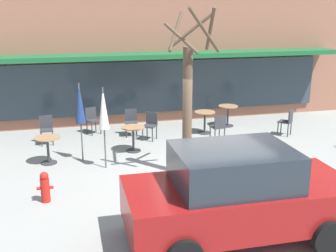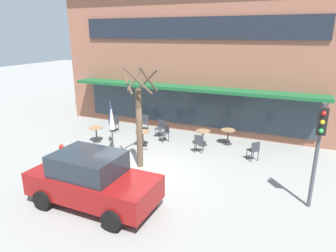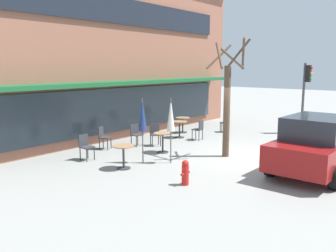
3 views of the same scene
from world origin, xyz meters
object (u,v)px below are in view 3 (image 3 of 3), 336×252
(cafe_chair_2, at_px, (199,128))
(cafe_chair_3, at_px, (136,133))
(cafe_chair_0, at_px, (103,136))
(cafe_chair_1, at_px, (226,122))
(patio_umbrella_green_folded, at_px, (142,115))
(cafe_chair_4, at_px, (155,133))
(traffic_light_pole, at_px, (306,86))
(cafe_chair_5, at_px, (86,145))
(cafe_table_by_tree, at_px, (123,153))
(cafe_table_streetside, at_px, (180,127))
(patio_umbrella_cream_folded, at_px, (171,115))
(cafe_table_near_wall, at_px, (163,139))
(street_tree, at_px, (227,102))
(fire_hydrant, at_px, (185,172))
(parked_sedan, at_px, (317,145))
(cafe_table_mid_patio, at_px, (183,122))

(cafe_chair_2, distance_m, cafe_chair_3, 2.93)
(cafe_chair_0, distance_m, cafe_chair_1, 6.58)
(cafe_chair_1, bearing_deg, patio_umbrella_green_folded, -173.72)
(cafe_chair_2, relative_size, cafe_chair_4, 1.00)
(cafe_chair_3, distance_m, traffic_light_pole, 8.65)
(cafe_chair_5, bearing_deg, cafe_table_by_tree, -87.38)
(cafe_table_streetside, distance_m, patio_umbrella_cream_folded, 4.51)
(cafe_table_near_wall, bearing_deg, cafe_chair_0, 115.43)
(patio_umbrella_green_folded, bearing_deg, cafe_table_by_tree, -177.99)
(cafe_chair_0, relative_size, cafe_chair_5, 1.00)
(cafe_table_near_wall, distance_m, cafe_chair_2, 2.82)
(cafe_chair_2, xyz_separation_m, traffic_light_pole, (4.66, -3.00, 1.77))
(cafe_chair_4, distance_m, street_tree, 3.52)
(cafe_chair_3, relative_size, traffic_light_pole, 0.26)
(cafe_table_by_tree, xyz_separation_m, traffic_light_pole, (9.91, -2.29, 1.78))
(cafe_chair_5, distance_m, fire_hydrant, 4.29)
(cafe_chair_4, xyz_separation_m, cafe_chair_5, (-3.28, 0.34, 0.00))
(patio_umbrella_cream_folded, bearing_deg, cafe_chair_5, 121.79)
(cafe_chair_4, bearing_deg, cafe_chair_0, 147.34)
(cafe_chair_5, bearing_deg, street_tree, -44.54)
(street_tree, bearing_deg, parked_sedan, -89.97)
(cafe_table_mid_patio, xyz_separation_m, parked_sedan, (-2.73, -7.23, 0.36))
(patio_umbrella_green_folded, distance_m, parked_sedan, 5.59)
(cafe_table_mid_patio, distance_m, cafe_chair_0, 4.83)
(patio_umbrella_cream_folded, relative_size, parked_sedan, 0.52)
(cafe_table_near_wall, relative_size, cafe_chair_3, 0.85)
(cafe_table_mid_patio, height_order, cafe_chair_5, cafe_chair_5)
(patio_umbrella_green_folded, height_order, cafe_chair_3, patio_umbrella_green_folded)
(cafe_chair_4, bearing_deg, parked_sedan, -87.22)
(cafe_table_streetside, bearing_deg, street_tree, -115.54)
(patio_umbrella_green_folded, bearing_deg, cafe_chair_3, 49.73)
(cafe_chair_5, xyz_separation_m, traffic_light_pole, (10.00, -4.11, 1.77))
(parked_sedan, bearing_deg, traffic_light_pole, 21.97)
(patio_umbrella_cream_folded, distance_m, parked_sedan, 4.67)
(cafe_table_mid_patio, height_order, cafe_chair_4, cafe_chair_4)
(cafe_chair_1, bearing_deg, cafe_table_by_tree, -174.23)
(cafe_chair_5, bearing_deg, patio_umbrella_cream_folded, -58.21)
(cafe_chair_3, bearing_deg, cafe_chair_0, 155.25)
(fire_hydrant, bearing_deg, cafe_chair_4, 50.98)
(cafe_chair_2, height_order, street_tree, street_tree)
(cafe_chair_0, distance_m, cafe_chair_5, 1.69)
(cafe_table_by_tree, xyz_separation_m, cafe_chair_4, (3.19, 1.49, 0.01))
(cafe_chair_5, xyz_separation_m, parked_sedan, (3.58, -6.70, 0.35))
(cafe_table_by_tree, height_order, cafe_table_mid_patio, same)
(cafe_chair_4, xyz_separation_m, street_tree, (0.31, -3.19, 1.46))
(cafe_chair_4, bearing_deg, street_tree, -84.50)
(cafe_table_by_tree, bearing_deg, patio_umbrella_cream_folded, -25.88)
(patio_umbrella_green_folded, height_order, cafe_chair_4, patio_umbrella_green_folded)
(cafe_table_near_wall, xyz_separation_m, cafe_table_by_tree, (-2.45, -0.44, 0.00))
(cafe_chair_3, xyz_separation_m, traffic_light_pole, (7.27, -4.35, 1.77))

